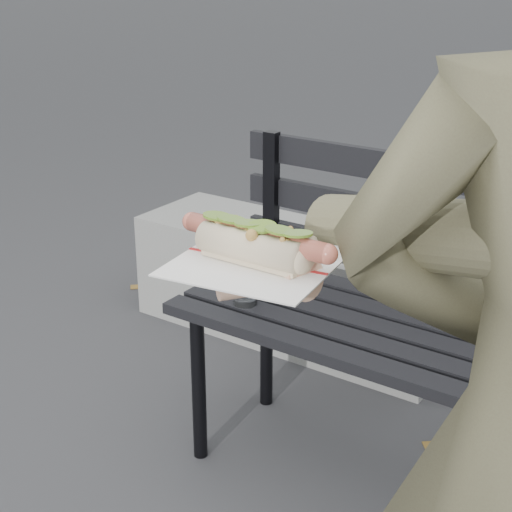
{
  "coord_description": "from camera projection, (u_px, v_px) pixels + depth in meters",
  "views": [
    {
      "loc": [
        0.52,
        -0.73,
        1.38
      ],
      "look_at": [
        0.01,
        0.01,
        1.02
      ],
      "focal_mm": 55.0,
      "sensor_mm": 36.0,
      "label": 1
    }
  ],
  "objects": [
    {
      "name": "concrete_block",
      "position": [
        294.0,
        284.0,
        2.91
      ],
      "size": [
        1.2,
        0.4,
        0.4
      ],
      "primitive_type": "cube",
      "color": "slate",
      "rests_on": "ground"
    },
    {
      "name": "park_bench",
      "position": [
        467.0,
        319.0,
        1.91
      ],
      "size": [
        1.5,
        0.44,
        0.88
      ],
      "color": "black",
      "rests_on": "ground"
    },
    {
      "name": "held_hotdog",
      "position": [
        421.0,
        245.0,
        0.91
      ],
      "size": [
        0.61,
        0.31,
        0.2
      ],
      "color": "brown"
    }
  ]
}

